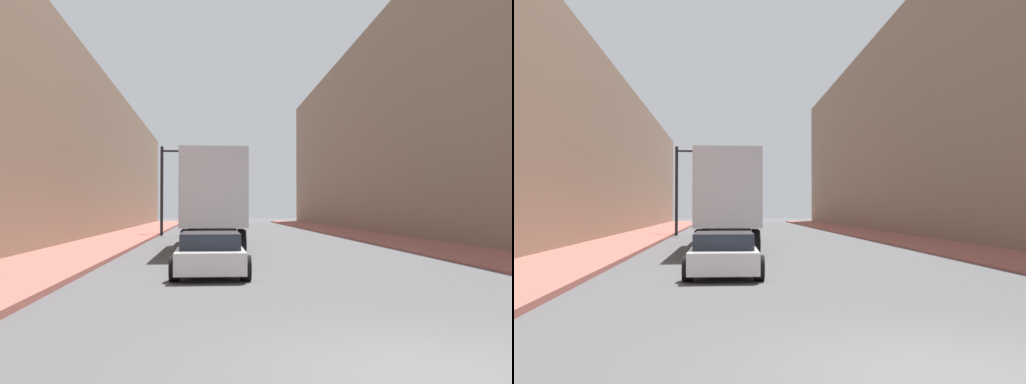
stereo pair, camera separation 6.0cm
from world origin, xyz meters
TOP-DOWN VIEW (x-y plane):
  - ground_plane at (0.00, 0.00)m, footprint 200.00×200.00m
  - sidewalk_right at (7.50, 30.00)m, footprint 3.50×80.00m
  - sidewalk_left at (-7.50, 30.00)m, footprint 3.50×80.00m
  - building_right at (12.25, 30.00)m, footprint 6.00×80.00m
  - building_left at (-12.25, 30.00)m, footprint 6.00×80.00m
  - semi_truck at (-2.26, 19.95)m, footprint 2.48×11.96m
  - sedan_car at (-2.38, 9.57)m, footprint 2.01×4.24m
  - traffic_signal_gantry at (-4.15, 32.39)m, footprint 5.42×0.35m

SIDE VIEW (x-z plane):
  - ground_plane at x=0.00m, z-range 0.00..0.00m
  - sidewalk_right at x=7.50m, z-range 0.00..0.15m
  - sidewalk_left at x=-7.50m, z-range 0.00..0.15m
  - sedan_car at x=-2.38m, z-range -0.01..1.14m
  - semi_truck at x=-2.26m, z-range 0.21..4.23m
  - traffic_signal_gantry at x=-4.15m, z-range 1.26..7.22m
  - building_left at x=-12.25m, z-range 0.00..10.70m
  - building_right at x=12.25m, z-range 0.00..15.29m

